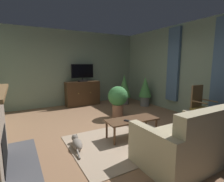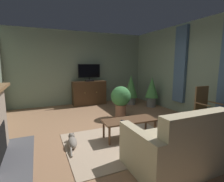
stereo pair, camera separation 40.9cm
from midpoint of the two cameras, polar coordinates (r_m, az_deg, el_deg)
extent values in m
cube|color=#936B4C|center=(4.09, 3.69, -13.68)|extent=(5.81, 6.88, 0.04)
cube|color=gray|center=(6.77, -8.83, 7.53)|extent=(5.81, 0.10, 2.78)
cube|color=gray|center=(5.53, 29.24, 6.16)|extent=(0.10, 6.88, 2.78)
cube|color=slate|center=(5.84, 23.85, 8.00)|extent=(0.10, 0.44, 2.33)
cube|color=tan|center=(3.59, 6.55, -16.62)|extent=(2.18, 1.70, 0.01)
cube|color=#4C4C51|center=(3.31, -26.05, -19.66)|extent=(0.50, 1.66, 0.04)
cube|color=black|center=(6.67, -5.82, -4.23)|extent=(1.20, 0.36, 0.06)
cube|color=#422B19|center=(6.59, -5.88, -0.64)|extent=(1.26, 0.42, 0.91)
sphere|color=tan|center=(6.30, -7.22, -0.70)|extent=(0.03, 0.03, 0.03)
sphere|color=tan|center=(6.44, -3.34, -0.42)|extent=(0.03, 0.03, 0.03)
cube|color=black|center=(6.48, -5.82, 3.50)|extent=(0.30, 0.20, 0.06)
cylinder|color=black|center=(6.47, -5.83, 4.12)|extent=(0.04, 0.04, 0.08)
cube|color=black|center=(6.45, -5.87, 6.71)|extent=(0.84, 0.05, 0.51)
cube|color=black|center=(6.42, -5.79, 6.71)|extent=(0.80, 0.01, 0.47)
cube|color=brown|center=(3.67, 9.13, -9.67)|extent=(1.15, 0.51, 0.03)
cylinder|color=brown|center=(4.14, 14.10, -10.58)|extent=(0.04, 0.04, 0.37)
cylinder|color=brown|center=(3.68, 0.45, -12.86)|extent=(0.04, 0.04, 0.37)
cylinder|color=brown|center=(3.88, 17.18, -12.11)|extent=(0.04, 0.04, 0.37)
cylinder|color=brown|center=(3.37, 2.74, -14.96)|extent=(0.04, 0.04, 0.37)
cube|color=black|center=(3.50, 7.58, -10.09)|extent=(0.12, 0.17, 0.02)
cube|color=tan|center=(3.02, 24.04, -18.16)|extent=(1.13, 0.94, 0.44)
cube|color=tan|center=(2.62, 30.76, -11.59)|extent=(1.13, 0.20, 0.50)
cube|color=tan|center=(2.57, 13.94, -19.84)|extent=(0.15, 0.94, 0.66)
cube|color=tan|center=(3.44, 31.56, -13.28)|extent=(0.15, 0.94, 0.66)
cube|color=tan|center=(2.88, 28.21, -12.34)|extent=(0.36, 0.13, 0.36)
cube|color=olive|center=(4.60, 31.89, -6.31)|extent=(0.45, 0.49, 0.08)
cube|color=olive|center=(4.66, 30.02, -2.22)|extent=(0.39, 0.05, 0.59)
cylinder|color=olive|center=(4.40, 32.39, -10.32)|extent=(0.04, 0.04, 0.41)
cylinder|color=olive|center=(4.70, 35.09, -9.39)|extent=(0.04, 0.04, 0.41)
cylinder|color=olive|center=(4.64, 28.15, -9.02)|extent=(0.04, 0.04, 0.41)
cylinder|color=olive|center=(4.93, 30.97, -8.23)|extent=(0.04, 0.04, 0.41)
cylinder|color=olive|center=(4.71, 33.53, -3.36)|extent=(0.04, 0.38, 0.03)
cylinder|color=olive|center=(4.39, 30.61, -3.91)|extent=(0.04, 0.38, 0.03)
cylinder|color=#99664C|center=(5.08, 5.24, -6.67)|extent=(0.32, 0.32, 0.37)
sphere|color=#3D7F42|center=(4.98, 5.32, -1.76)|extent=(0.58, 0.58, 0.58)
cylinder|color=slate|center=(6.73, 8.03, -3.19)|extent=(0.36, 0.36, 0.28)
cone|color=#4C8E47|center=(6.63, 8.14, 1.63)|extent=(0.51, 0.51, 0.86)
cylinder|color=slate|center=(6.47, 14.82, -3.58)|extent=(0.34, 0.34, 0.35)
cone|color=#4C8E47|center=(6.38, 15.02, 1.19)|extent=(0.47, 0.47, 0.74)
ellipsoid|color=gray|center=(3.40, -9.66, -16.75)|extent=(0.22, 0.41, 0.17)
sphere|color=gray|center=(3.61, -10.15, -14.75)|extent=(0.13, 0.13, 0.13)
cone|color=gray|center=(3.58, -10.75, -13.90)|extent=(0.04, 0.04, 0.04)
cone|color=gray|center=(3.59, -9.61, -13.82)|extent=(0.04, 0.04, 0.04)
cylinder|color=gray|center=(3.15, -9.70, -19.67)|extent=(0.06, 0.23, 0.09)
camera|label=1|loc=(0.20, -87.14, 0.46)|focal=27.30mm
camera|label=2|loc=(0.20, 92.86, -0.46)|focal=27.30mm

